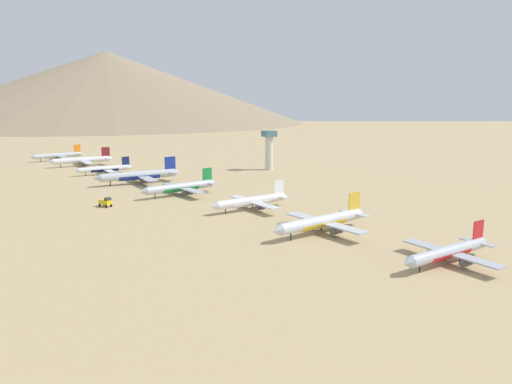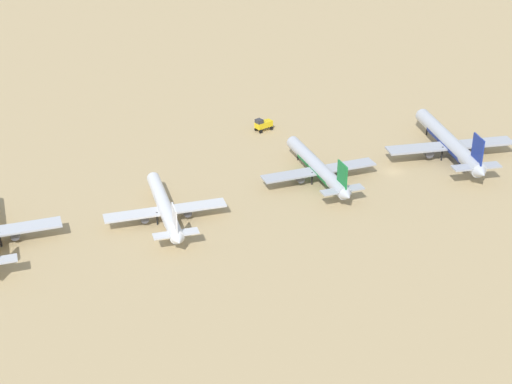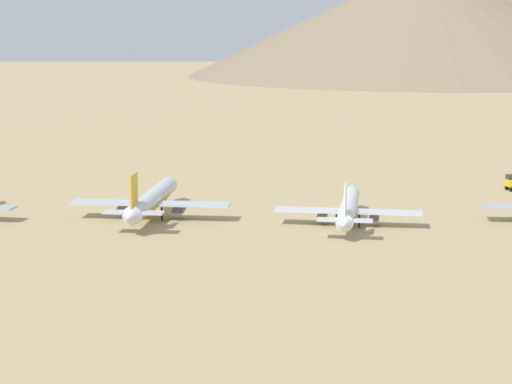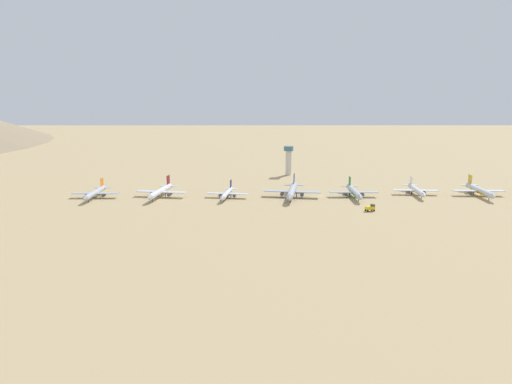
{
  "view_description": "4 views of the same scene",
  "coord_description": "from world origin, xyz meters",
  "px_view_note": "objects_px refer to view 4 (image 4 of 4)",
  "views": [
    {
      "loc": [
        70.64,
        216.52,
        40.87
      ],
      "look_at": [
        -19.13,
        56.45,
        5.69
      ],
      "focal_mm": 33.18,
      "sensor_mm": 36.0,
      "label": 1
    },
    {
      "loc": [
        -177.57,
        70.27,
        92.45
      ],
      "look_at": [
        -10.85,
        39.06,
        3.31
      ],
      "focal_mm": 55.49,
      "sensor_mm": 36.0,
      "label": 2
    },
    {
      "loc": [
        -189.49,
        35.37,
        38.58
      ],
      "look_at": [
        -18.21,
        79.25,
        6.46
      ],
      "focal_mm": 64.36,
      "sensor_mm": 36.0,
      "label": 3
    },
    {
      "loc": [
        278.21,
        6.1,
        62.55
      ],
      "look_at": [
        10.36,
        -40.53,
        3.54
      ],
      "focal_mm": 30.65,
      "sensor_mm": 36.0,
      "label": 4
    }
  ],
  "objects_px": {
    "parked_jet_4": "(354,192)",
    "parked_jet_5": "(416,190)",
    "control_tower": "(289,159)",
    "parked_jet_0": "(95,193)",
    "parked_jet_6": "(479,190)",
    "service_truck": "(370,208)",
    "parked_jet_2": "(227,193)",
    "parked_jet_1": "(161,191)",
    "parked_jet_3": "(292,191)"
  },
  "relations": [
    {
      "from": "parked_jet_2",
      "to": "control_tower",
      "type": "height_order",
      "value": "control_tower"
    },
    {
      "from": "parked_jet_0",
      "to": "parked_jet_4",
      "type": "relative_size",
      "value": 0.96
    },
    {
      "from": "parked_jet_2",
      "to": "parked_jet_6",
      "type": "xyz_separation_m",
      "value": [
        -33.41,
        159.3,
        0.67
      ]
    },
    {
      "from": "parked_jet_1",
      "to": "service_truck",
      "type": "bearing_deg",
      "value": 84.23
    },
    {
      "from": "parked_jet_0",
      "to": "parked_jet_4",
      "type": "bearing_deg",
      "value": 100.78
    },
    {
      "from": "parked_jet_2",
      "to": "parked_jet_3",
      "type": "relative_size",
      "value": 0.74
    },
    {
      "from": "parked_jet_0",
      "to": "parked_jet_3",
      "type": "relative_size",
      "value": 0.82
    },
    {
      "from": "parked_jet_3",
      "to": "parked_jet_4",
      "type": "distance_m",
      "value": 39.63
    },
    {
      "from": "parked_jet_5",
      "to": "parked_jet_0",
      "type": "bearing_deg",
      "value": -77.61
    },
    {
      "from": "parked_jet_3",
      "to": "parked_jet_5",
      "type": "distance_m",
      "value": 82.1
    },
    {
      "from": "parked_jet_3",
      "to": "parked_jet_2",
      "type": "bearing_deg",
      "value": -77.82
    },
    {
      "from": "parked_jet_4",
      "to": "parked_jet_5",
      "type": "distance_m",
      "value": 42.65
    },
    {
      "from": "parked_jet_3",
      "to": "parked_jet_6",
      "type": "height_order",
      "value": "parked_jet_3"
    },
    {
      "from": "service_truck",
      "to": "control_tower",
      "type": "bearing_deg",
      "value": -152.36
    },
    {
      "from": "parked_jet_4",
      "to": "parked_jet_2",
      "type": "bearing_deg",
      "value": -78.48
    },
    {
      "from": "parked_jet_1",
      "to": "service_truck",
      "type": "distance_m",
      "value": 130.06
    },
    {
      "from": "parked_jet_1",
      "to": "parked_jet_5",
      "type": "bearing_deg",
      "value": 102.08
    },
    {
      "from": "parked_jet_3",
      "to": "parked_jet_4",
      "type": "relative_size",
      "value": 1.17
    },
    {
      "from": "parked_jet_3",
      "to": "parked_jet_0",
      "type": "bearing_deg",
      "value": -79.24
    },
    {
      "from": "parked_jet_5",
      "to": "control_tower",
      "type": "height_order",
      "value": "control_tower"
    },
    {
      "from": "parked_jet_0",
      "to": "parked_jet_5",
      "type": "relative_size",
      "value": 1.02
    },
    {
      "from": "parked_jet_4",
      "to": "parked_jet_5",
      "type": "height_order",
      "value": "parked_jet_4"
    },
    {
      "from": "parked_jet_1",
      "to": "parked_jet_6",
      "type": "bearing_deg",
      "value": 100.75
    },
    {
      "from": "parked_jet_0",
      "to": "control_tower",
      "type": "distance_m",
      "value": 154.38
    },
    {
      "from": "service_truck",
      "to": "parked_jet_2",
      "type": "bearing_deg",
      "value": -101.71
    },
    {
      "from": "parked_jet_3",
      "to": "service_truck",
      "type": "height_order",
      "value": "parked_jet_3"
    },
    {
      "from": "parked_jet_2",
      "to": "parked_jet_4",
      "type": "relative_size",
      "value": 0.86
    },
    {
      "from": "parked_jet_6",
      "to": "service_truck",
      "type": "relative_size",
      "value": 6.97
    },
    {
      "from": "parked_jet_5",
      "to": "control_tower",
      "type": "xyz_separation_m",
      "value": [
        -61.32,
        -89.95,
        10.05
      ]
    },
    {
      "from": "parked_jet_1",
      "to": "parked_jet_4",
      "type": "distance_m",
      "value": 123.6
    },
    {
      "from": "parked_jet_4",
      "to": "parked_jet_5",
      "type": "xyz_separation_m",
      "value": [
        -13.62,
        40.42,
        -0.24
      ]
    },
    {
      "from": "parked_jet_6",
      "to": "service_truck",
      "type": "xyz_separation_m",
      "value": [
        51.41,
        -72.43,
        -1.74
      ]
    },
    {
      "from": "parked_jet_2",
      "to": "parked_jet_3",
      "type": "bearing_deg",
      "value": 102.18
    },
    {
      "from": "parked_jet_0",
      "to": "parked_jet_2",
      "type": "height_order",
      "value": "parked_jet_0"
    },
    {
      "from": "service_truck",
      "to": "parked_jet_4",
      "type": "bearing_deg",
      "value": -167.46
    },
    {
      "from": "parked_jet_1",
      "to": "control_tower",
      "type": "xyz_separation_m",
      "value": [
        -96.03,
        72.26,
        9.55
      ]
    },
    {
      "from": "parked_jet_2",
      "to": "service_truck",
      "type": "distance_m",
      "value": 88.72
    },
    {
      "from": "parked_jet_3",
      "to": "control_tower",
      "type": "bearing_deg",
      "value": -172.66
    },
    {
      "from": "parked_jet_4",
      "to": "service_truck",
      "type": "distance_m",
      "value": 35.03
    },
    {
      "from": "parked_jet_2",
      "to": "parked_jet_5",
      "type": "relative_size",
      "value": 0.92
    },
    {
      "from": "parked_jet_0",
      "to": "parked_jet_6",
      "type": "distance_m",
      "value": 246.35
    },
    {
      "from": "parked_jet_0",
      "to": "parked_jet_1",
      "type": "xyz_separation_m",
      "value": [
        -9.68,
        39.81,
        0.37
      ]
    },
    {
      "from": "parked_jet_4",
      "to": "control_tower",
      "type": "bearing_deg",
      "value": -146.54
    },
    {
      "from": "parked_jet_5",
      "to": "control_tower",
      "type": "distance_m",
      "value": 109.33
    },
    {
      "from": "parked_jet_4",
      "to": "parked_jet_5",
      "type": "bearing_deg",
      "value": 108.62
    },
    {
      "from": "parked_jet_6",
      "to": "parked_jet_0",
      "type": "bearing_deg",
      "value": -78.76
    },
    {
      "from": "parked_jet_0",
      "to": "control_tower",
      "type": "height_order",
      "value": "control_tower"
    },
    {
      "from": "parked_jet_6",
      "to": "parked_jet_5",
      "type": "bearing_deg",
      "value": -84.76
    },
    {
      "from": "parked_jet_1",
      "to": "service_truck",
      "type": "xyz_separation_m",
      "value": [
        13.08,
        129.39,
        -1.83
      ]
    },
    {
      "from": "parked_jet_0",
      "to": "parked_jet_2",
      "type": "xyz_separation_m",
      "value": [
        -14.61,
        82.33,
        -0.39
      ]
    }
  ]
}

